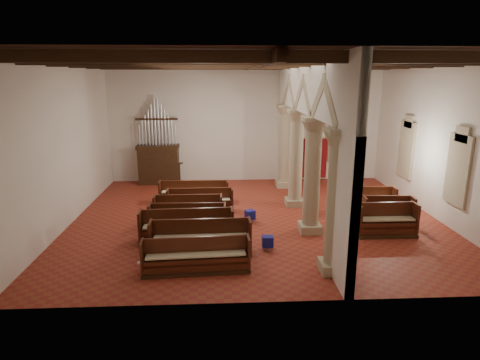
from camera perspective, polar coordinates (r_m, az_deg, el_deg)
The scene contains 30 objects.
floor at distance 15.74m, azimuth 2.24°, elevation -5.43°, with size 14.00×14.00×0.00m, color maroon.
ceiling at distance 14.80m, azimuth 2.47°, elevation 16.96°, with size 14.00×14.00×0.00m, color black.
wall_back at distance 20.91m, azimuth 0.86°, elevation 8.04°, with size 14.00×0.02×6.00m, color silver.
wall_front at distance 9.15m, azimuth 5.72°, elevation -0.60°, with size 14.00×0.02×6.00m, color silver.
wall_left at distance 15.95m, azimuth -23.66°, elevation 4.76°, with size 0.02×12.00×6.00m, color silver.
wall_right at distance 17.09m, azimuth 26.52°, elevation 5.04°, with size 0.02×12.00×6.00m, color silver.
ceiling_beams at distance 14.79m, azimuth 2.47°, elevation 16.26°, with size 13.80×11.80×0.30m, color #382311, non-canonical shape.
arcade at distance 15.17m, azimuth 9.22°, elevation 7.50°, with size 0.90×11.90×6.00m.
window_right_a at distance 15.95m, azimuth 28.70°, elevation 1.26°, with size 0.03×1.00×2.20m, color #2B6250.
window_right_b at distance 19.40m, azimuth 22.67°, elevation 4.01°, with size 0.03×1.00×2.20m, color #2B6250.
window_back at distance 21.89m, azimuth 14.10°, elevation 5.79°, with size 1.00×0.03×2.20m, color #2B6250.
pipe_organ at distance 20.86m, azimuth -11.52°, elevation 3.20°, with size 2.10×0.85×4.40m.
lectern at distance 20.92m, azimuth -8.80°, elevation 0.82°, with size 0.54×0.57×1.13m.
dossal_curtain at distance 21.62m, azimuth 10.17°, elevation 3.11°, with size 1.80×0.07×2.17m.
processional_banner at distance 21.22m, azimuth 10.34°, elevation 1.86°, with size 0.54×0.69×2.35m.
hymnal_box_a at distance 11.93m, azimuth -0.01°, elevation -10.78°, with size 0.34×0.28×0.34m, color navy.
hymnal_box_b at distance 12.94m, azimuth 3.95°, elevation -8.71°, with size 0.35×0.28×0.35m, color navy.
hymnal_box_c at distance 15.27m, azimuth 1.44°, elevation -4.97°, with size 0.35×0.28×0.35m, color navy.
tube_heater_a at distance 11.93m, azimuth -12.19°, elevation -11.74°, with size 0.10×0.10×1.00m, color white.
tube_heater_b at distance 12.13m, azimuth -8.29°, elevation -11.09°, with size 0.09×0.09×0.90m, color silver.
nave_pew_0 at distance 11.60m, azimuth -6.24°, elevation -11.37°, with size 3.07×0.84×0.99m.
nave_pew_1 at distance 12.62m, azimuth -5.59°, elevation -8.93°, with size 3.13×0.81×1.10m.
nave_pew_2 at distance 13.54m, azimuth -7.56°, elevation -7.28°, with size 3.11×0.88×1.12m.
nave_pew_3 at distance 14.39m, azimuth -7.44°, elevation -6.06°, with size 2.72×0.75×1.03m.
nave_pew_4 at distance 15.42m, azimuth -7.36°, elevation -4.64°, with size 2.59×0.68×1.02m.
nave_pew_5 at distance 16.42m, azimuth -5.66°, elevation -3.45°, with size 2.69×0.70×0.96m.
nave_pew_6 at distance 17.57m, azimuth -6.56°, elevation -2.26°, with size 3.00×0.68×0.98m.
aisle_pew_0 at distance 14.88m, azimuth 20.02°, elevation -5.97°, with size 2.06×0.76×1.14m.
aisle_pew_1 at distance 15.92m, azimuth 20.23°, elevation -4.72°, with size 1.88×0.84×1.08m.
aisle_pew_2 at distance 17.00m, azimuth 17.80°, elevation -3.35°, with size 2.12×0.75×1.05m.
Camera 1 is at (-1.35, -14.72, 5.39)m, focal length 30.00 mm.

